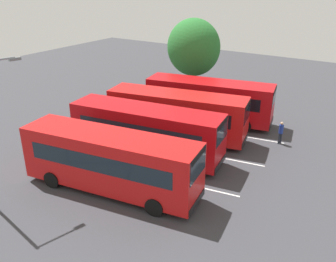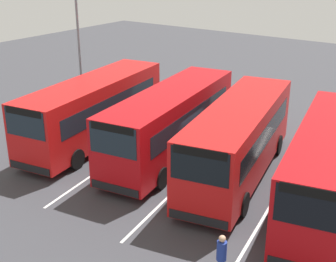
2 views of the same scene
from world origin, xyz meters
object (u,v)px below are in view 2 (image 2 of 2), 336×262
at_px(bus_far_left, 94,109).
at_px(bus_far_right, 329,166).
at_px(bus_center_left, 170,121).
at_px(bus_center_right, 239,138).
at_px(pedestrian, 221,255).
at_px(street_lamp, 81,40).

relative_size(bus_far_left, bus_far_right, 1.00).
relative_size(bus_center_left, bus_far_right, 1.00).
bearing_deg(bus_center_right, bus_far_left, -96.42).
height_order(bus_center_right, pedestrian, bus_center_right).
xyz_separation_m(bus_center_left, pedestrian, (6.96, 6.89, -0.88)).
bearing_deg(pedestrian, street_lamp, 95.89).
xyz_separation_m(pedestrian, street_lamp, (-9.93, -15.95, 3.52)).
distance_m(bus_far_right, pedestrian, 6.57).
height_order(bus_far_left, street_lamp, street_lamp).
height_order(bus_far_left, pedestrian, bus_far_left).
distance_m(bus_far_left, street_lamp, 6.48).
height_order(bus_center_left, bus_center_right, same).
relative_size(pedestrian, street_lamp, 0.22).
bearing_deg(bus_center_right, bus_far_right, 71.54).
bearing_deg(bus_center_left, bus_far_left, -88.51).
bearing_deg(pedestrian, bus_far_left, 99.31).
bearing_deg(street_lamp, bus_far_left, -24.31).
distance_m(bus_center_right, street_lamp, 13.48).
xyz_separation_m(bus_far_right, pedestrian, (6.41, -1.17, -0.88)).
distance_m(bus_far_left, bus_far_right, 12.54).
bearing_deg(street_lamp, pedestrian, -16.83).
xyz_separation_m(bus_center_left, street_lamp, (-2.97, -9.06, 2.64)).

